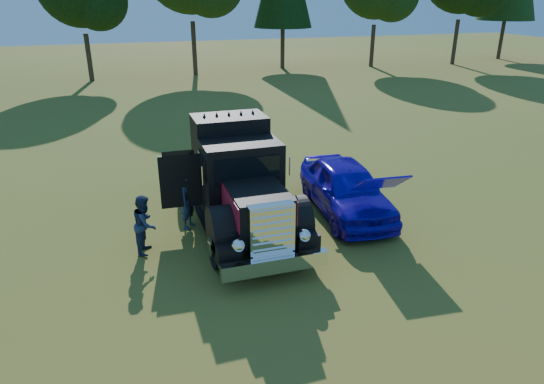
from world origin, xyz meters
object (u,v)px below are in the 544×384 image
Objects in this scene: hotrod_coupe at (346,188)px; spectator_near at (188,201)px; spectator_far at (145,224)px; diamond_t_truck at (238,183)px.

spectator_near is (-4.68, 0.42, 0.01)m from hotrod_coupe.
spectator_far is at bearing -173.92° from hotrod_coupe.
hotrod_coupe is 4.70m from spectator_near.
diamond_t_truck reaches higher than hotrod_coupe.
hotrod_coupe is 5.96m from spectator_far.
spectator_far is (-1.24, -1.05, -0.02)m from spectator_near.
diamond_t_truck reaches higher than spectator_far.
spectator_far is at bearing 164.87° from spectator_near.
spectator_near is 1.63m from spectator_far.
spectator_near is (-1.39, 0.28, -0.48)m from diamond_t_truck.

